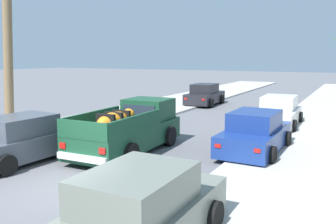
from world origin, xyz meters
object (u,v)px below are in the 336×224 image
Objects in this scene: car_right_mid at (255,134)px; car_left_far at (139,214)px; car_left_mid at (23,140)px; car_left_near at (205,95)px; car_right_near at (278,113)px; pickup_truck at (130,129)px.

car_right_mid is 7.63m from car_left_far.
car_left_mid is 1.01× the size of car_left_far.
car_left_near is at bearing 120.03° from car_right_mid.
car_right_near is at bearing 57.78° from car_left_mid.
car_left_far is (0.13, -13.10, 0.00)m from car_right_near.
car_right_mid is (6.60, 4.64, 0.00)m from car_left_mid.
car_right_mid is at bearing -59.97° from car_left_near.
pickup_truck is 8.36m from car_right_near.
car_right_near is at bearing 92.34° from car_right_mid.
car_left_mid is 7.16m from car_left_far.
car_left_mid is 1.01× the size of car_right_mid.
pickup_truck is 4.57m from car_right_mid.
car_left_mid is at bearing -144.85° from car_right_mid.
pickup_truck is 7.02m from car_left_far.
pickup_truck is 3.67m from car_left_mid.
car_left_mid and car_right_mid have the same top height.
car_left_near is 1.00× the size of car_left_mid.
car_left_near is 1.01× the size of car_right_mid.
car_left_near is 8.68m from car_right_near.
car_right_mid is (6.58, -11.38, 0.00)m from car_left_near.
car_left_near is (-2.43, 13.29, -0.10)m from pickup_truck.
car_left_far is (6.49, -19.01, 0.00)m from car_left_near.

